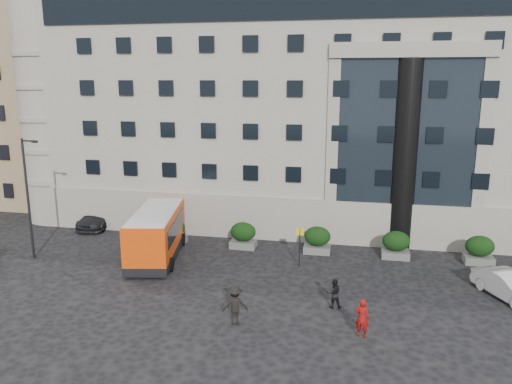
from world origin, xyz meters
TOP-DOWN VIEW (x-y plane):
  - ground at (0.00, 0.00)m, footprint 120.00×120.00m
  - civic_building at (6.00, 22.00)m, footprint 44.00×24.00m
  - entrance_column at (12.00, 10.30)m, footprint 1.80×1.80m
  - apartment_near at (-24.00, 20.00)m, footprint 14.00×14.00m
  - apartment_far at (-27.00, 38.00)m, footprint 13.00×13.00m
  - hedge_a at (-4.00, 7.80)m, footprint 1.80×1.26m
  - hedge_b at (1.20, 7.80)m, footprint 1.80×1.26m
  - hedge_c at (6.40, 7.80)m, footprint 1.80×1.26m
  - hedge_d at (11.60, 7.80)m, footprint 1.80×1.26m
  - hedge_e at (16.80, 7.80)m, footprint 1.80×1.26m
  - street_lamp at (-11.94, 3.00)m, footprint 1.16×0.18m
  - bus_stop_sign at (5.50, 5.00)m, footprint 0.50×0.08m
  - minibus at (-3.96, 4.69)m, footprint 4.07×8.05m
  - red_truck at (-17.50, 18.43)m, footprint 2.71×5.69m
  - parked_car_c at (-11.50, 10.77)m, footprint 2.91×5.60m
  - parked_car_d at (-12.84, 15.44)m, footprint 2.65×5.24m
  - white_taxi at (17.17, 2.50)m, footprint 3.38×4.63m
  - pedestrian_a at (9.32, -3.24)m, footprint 0.76×0.58m
  - pedestrian_b at (7.91, -0.48)m, footprint 0.87×0.74m
  - pedestrian_c at (3.29, -3.18)m, footprint 1.42×1.07m

SIDE VIEW (x-z plane):
  - ground at x=0.00m, z-range 0.00..0.00m
  - parked_car_d at x=-12.84m, z-range 0.00..1.42m
  - white_taxi at x=17.17m, z-range 0.00..1.45m
  - parked_car_c at x=-11.50m, z-range 0.00..1.55m
  - pedestrian_b at x=7.91m, z-range 0.00..1.59m
  - hedge_a at x=-4.00m, z-range 0.01..1.85m
  - hedge_b at x=1.20m, z-range 0.01..1.85m
  - hedge_c at x=6.40m, z-range 0.01..1.85m
  - hedge_d at x=11.60m, z-range 0.01..1.85m
  - hedge_e at x=16.80m, z-range 0.01..1.85m
  - pedestrian_a at x=9.32m, z-range 0.00..1.87m
  - pedestrian_c at x=3.29m, z-range 0.00..1.96m
  - red_truck at x=-17.50m, z-range 0.04..3.10m
  - bus_stop_sign at x=5.50m, z-range 0.47..2.99m
  - minibus at x=-3.96m, z-range 0.16..3.37m
  - street_lamp at x=-11.94m, z-range 0.37..8.37m
  - entrance_column at x=12.00m, z-range 0.00..13.00m
  - civic_building at x=6.00m, z-range 0.00..18.00m
  - apartment_near at x=-24.00m, z-range 0.00..20.00m
  - apartment_far at x=-27.00m, z-range 0.00..22.00m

